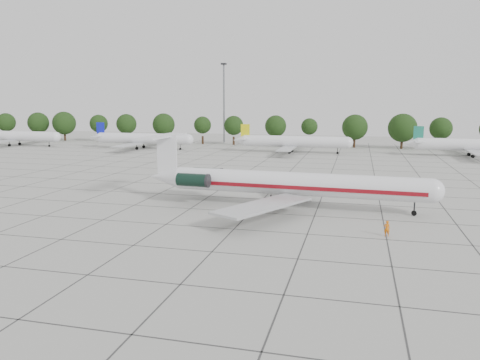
{
  "coord_description": "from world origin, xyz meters",
  "views": [
    {
      "loc": [
        12.76,
        -55.76,
        14.0
      ],
      "look_at": [
        -2.14,
        3.13,
        3.5
      ],
      "focal_mm": 35.0,
      "sensor_mm": 36.0,
      "label": 1
    }
  ],
  "objects_px": {
    "bg_airliner_b": "(143,139)",
    "floodlight_mast": "(224,98)",
    "bg_airliner_a": "(16,136)",
    "bg_airliner_c": "(294,142)",
    "ground_crew": "(387,228)",
    "main_airliner": "(279,183)",
    "bg_airliner_d": "(475,145)"
  },
  "relations": [
    {
      "from": "bg_airliner_b",
      "to": "main_airliner",
      "type": "bearing_deg",
      "value": -51.48
    },
    {
      "from": "ground_crew",
      "to": "bg_airliner_b",
      "type": "bearing_deg",
      "value": -57.72
    },
    {
      "from": "floodlight_mast",
      "to": "bg_airliner_b",
      "type": "bearing_deg",
      "value": -123.53
    },
    {
      "from": "ground_crew",
      "to": "floodlight_mast",
      "type": "relative_size",
      "value": 0.07
    },
    {
      "from": "ground_crew",
      "to": "floodlight_mast",
      "type": "height_order",
      "value": "floodlight_mast"
    },
    {
      "from": "bg_airliner_c",
      "to": "floodlight_mast",
      "type": "height_order",
      "value": "floodlight_mast"
    },
    {
      "from": "bg_airliner_a",
      "to": "bg_airliner_d",
      "type": "distance_m",
      "value": 128.92
    },
    {
      "from": "bg_airliner_a",
      "to": "main_airliner",
      "type": "bearing_deg",
      "value": -34.0
    },
    {
      "from": "bg_airliner_a",
      "to": "bg_airliner_b",
      "type": "bearing_deg",
      "value": 1.55
    },
    {
      "from": "main_airliner",
      "to": "bg_airliner_d",
      "type": "height_order",
      "value": "main_airliner"
    },
    {
      "from": "bg_airliner_a",
      "to": "bg_airliner_c",
      "type": "relative_size",
      "value": 1.0
    },
    {
      "from": "floodlight_mast",
      "to": "bg_airliner_d",
      "type": "bearing_deg",
      "value": -17.9
    },
    {
      "from": "main_airliner",
      "to": "bg_airliner_c",
      "type": "bearing_deg",
      "value": 98.68
    },
    {
      "from": "ground_crew",
      "to": "bg_airliner_c",
      "type": "xyz_separation_m",
      "value": [
        -19.73,
        74.16,
        2.07
      ]
    },
    {
      "from": "ground_crew",
      "to": "bg_airliner_a",
      "type": "height_order",
      "value": "bg_airliner_a"
    },
    {
      "from": "bg_airliner_c",
      "to": "bg_airliner_d",
      "type": "relative_size",
      "value": 1.0
    },
    {
      "from": "ground_crew",
      "to": "bg_airliner_b",
      "type": "height_order",
      "value": "bg_airliner_b"
    },
    {
      "from": "main_airliner",
      "to": "floodlight_mast",
      "type": "bearing_deg",
      "value": 113.2
    },
    {
      "from": "main_airliner",
      "to": "floodlight_mast",
      "type": "relative_size",
      "value": 1.53
    },
    {
      "from": "bg_airliner_c",
      "to": "ground_crew",
      "type": "bearing_deg",
      "value": -75.1
    },
    {
      "from": "main_airliner",
      "to": "bg_airliner_c",
      "type": "relative_size",
      "value": 1.38
    },
    {
      "from": "bg_airliner_c",
      "to": "bg_airliner_b",
      "type": "bearing_deg",
      "value": -178.87
    },
    {
      "from": "bg_airliner_a",
      "to": "floodlight_mast",
      "type": "bearing_deg",
      "value": 24.53
    },
    {
      "from": "main_airliner",
      "to": "bg_airliner_d",
      "type": "bearing_deg",
      "value": 62.66
    },
    {
      "from": "bg_airliner_a",
      "to": "floodlight_mast",
      "type": "height_order",
      "value": "floodlight_mast"
    },
    {
      "from": "bg_airliner_a",
      "to": "bg_airliner_b",
      "type": "height_order",
      "value": "same"
    },
    {
      "from": "bg_airliner_b",
      "to": "bg_airliner_c",
      "type": "relative_size",
      "value": 1.0
    },
    {
      "from": "bg_airliner_a",
      "to": "bg_airliner_c",
      "type": "height_order",
      "value": "same"
    },
    {
      "from": "bg_airliner_b",
      "to": "floodlight_mast",
      "type": "bearing_deg",
      "value": 56.47
    },
    {
      "from": "bg_airliner_a",
      "to": "bg_airliner_d",
      "type": "height_order",
      "value": "same"
    },
    {
      "from": "main_airliner",
      "to": "bg_airliner_b",
      "type": "relative_size",
      "value": 1.38
    },
    {
      "from": "bg_airliner_b",
      "to": "bg_airliner_c",
      "type": "xyz_separation_m",
      "value": [
        43.16,
        0.85,
        0.0
      ]
    }
  ]
}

